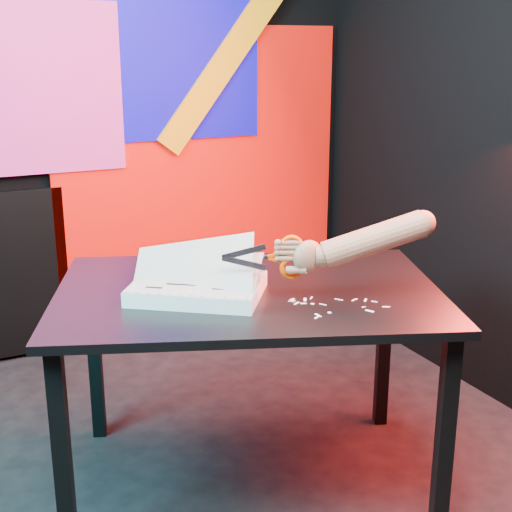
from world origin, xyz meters
TOP-DOWN VIEW (x-y plane):
  - room at (0.00, 0.00)m, footprint 3.01×3.01m
  - backdrop at (0.06, 1.46)m, footprint 2.88×0.05m
  - work_table at (0.22, -0.01)m, footprint 1.53×1.28m
  - printout_stack at (0.04, 0.01)m, footprint 0.52×0.50m
  - scissors at (0.28, -0.16)m, footprint 0.24×0.12m
  - hand_forearm at (0.50, -0.26)m, footprint 0.46×0.24m
  - paper_clippings at (0.39, -0.26)m, footprint 0.27×0.22m

SIDE VIEW (x-z plane):
  - work_table at x=0.22m, z-range 0.29..1.04m
  - paper_clippings at x=0.39m, z-range 0.75..0.75m
  - printout_stack at x=0.04m, z-range 0.67..0.89m
  - scissors at x=0.28m, z-range 0.82..0.97m
  - hand_forearm at x=0.50m, z-range 0.84..1.05m
  - backdrop at x=0.06m, z-range -0.08..2.00m
  - room at x=0.00m, z-range 0.00..2.71m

